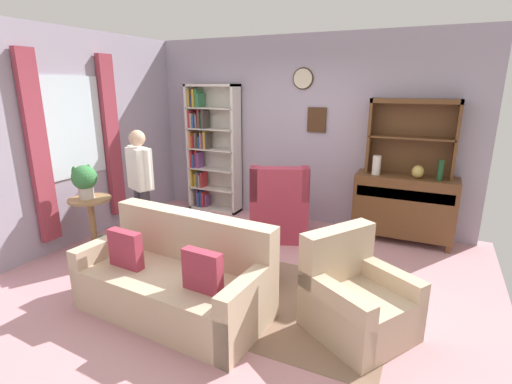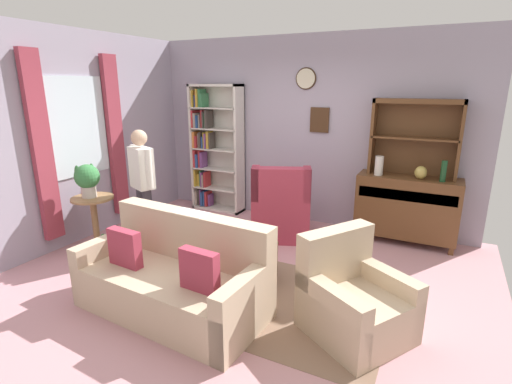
{
  "view_description": "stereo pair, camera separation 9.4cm",
  "coord_description": "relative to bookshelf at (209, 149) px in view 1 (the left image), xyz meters",
  "views": [
    {
      "loc": [
        1.84,
        -3.47,
        2.1
      ],
      "look_at": [
        0.1,
        0.2,
        0.95
      ],
      "focal_mm": 26.8,
      "sensor_mm": 36.0,
      "label": 1
    },
    {
      "loc": [
        1.92,
        -3.43,
        2.1
      ],
      "look_at": [
        0.1,
        0.2,
        0.95
      ],
      "focal_mm": 26.8,
      "sensor_mm": 36.0,
      "label": 2
    }
  ],
  "objects": [
    {
      "name": "wall_left",
      "position": [
        -0.93,
        -1.93,
        0.35
      ],
      "size": [
        0.16,
        4.2,
        2.8
      ],
      "color": "#A399AD",
      "rests_on": "ground_plane"
    },
    {
      "name": "vase_round",
      "position": [
        3.26,
        -0.15,
        -0.04
      ],
      "size": [
        0.15,
        0.15,
        0.17
      ],
      "primitive_type": "ellipsoid",
      "color": "tan",
      "rests_on": "sideboard"
    },
    {
      "name": "vase_tall",
      "position": [
        2.74,
        -0.16,
        0.0
      ],
      "size": [
        0.11,
        0.11,
        0.26
      ],
      "primitive_type": "cylinder",
      "color": "beige",
      "rests_on": "sideboard"
    },
    {
      "name": "sideboard_hutch",
      "position": [
        3.13,
        0.03,
        0.51
      ],
      "size": [
        1.1,
        0.26,
        1.0
      ],
      "color": "brown",
      "rests_on": "sideboard"
    },
    {
      "name": "potted_plant_small",
      "position": [
        -0.12,
        -2.29,
        -0.87
      ],
      "size": [
        0.22,
        0.22,
        0.31
      ],
      "color": "gray",
      "rests_on": "ground_plane"
    },
    {
      "name": "area_rug",
      "position": [
        1.79,
        -2.24,
        -1.04
      ],
      "size": [
        2.94,
        1.62,
        0.01
      ],
      "primitive_type": "cube",
      "color": "#846651",
      "rests_on": "ground_plane"
    },
    {
      "name": "wingback_chair",
      "position": [
        1.55,
        -0.69,
        -0.66
      ],
      "size": [
        1.02,
        1.04,
        1.05
      ],
      "color": "#A33347",
      "rests_on": "ground_plane"
    },
    {
      "name": "bottle_wine",
      "position": [
        3.52,
        -0.17,
        0.01
      ],
      "size": [
        0.07,
        0.07,
        0.27
      ],
      "primitive_type": "cylinder",
      "color": "#194223",
      "rests_on": "sideboard"
    },
    {
      "name": "coffee_table",
      "position": [
        1.58,
        -2.01,
        -0.69
      ],
      "size": [
        0.8,
        0.5,
        0.42
      ],
      "color": "brown",
      "rests_on": "ground_plane"
    },
    {
      "name": "sideboard",
      "position": [
        3.13,
        -0.08,
        -0.54
      ],
      "size": [
        1.3,
        0.45,
        0.92
      ],
      "color": "brown",
      "rests_on": "ground_plane"
    },
    {
      "name": "plant_stand",
      "position": [
        -0.45,
        -2.14,
        -0.61
      ],
      "size": [
        0.52,
        0.52,
        0.71
      ],
      "color": "#997047",
      "rests_on": "ground_plane"
    },
    {
      "name": "ground_plane",
      "position": [
        1.59,
        -1.94,
        -1.06
      ],
      "size": [
        5.4,
        4.6,
        0.02
      ],
      "primitive_type": "cube",
      "color": "#C68C93"
    },
    {
      "name": "wall_back",
      "position": [
        1.59,
        0.19,
        0.36
      ],
      "size": [
        5.0,
        0.09,
        2.8
      ],
      "color": "#A399AD",
      "rests_on": "ground_plane"
    },
    {
      "name": "bookshelf",
      "position": [
        0.0,
        0.0,
        0.0
      ],
      "size": [
        0.9,
        0.3,
        2.1
      ],
      "color": "silver",
      "rests_on": "ground_plane"
    },
    {
      "name": "armchair_floral",
      "position": [
        2.96,
        -2.39,
        -0.76
      ],
      "size": [
        1.06,
        1.05,
        0.88
      ],
      "color": "#C6AD8E",
      "rests_on": "ground_plane"
    },
    {
      "name": "person_reading",
      "position": [
        0.1,
        -1.8,
        -0.14
      ],
      "size": [
        0.51,
        0.32,
        1.56
      ],
      "color": "#38333D",
      "rests_on": "ground_plane"
    },
    {
      "name": "couch_floral",
      "position": [
        1.35,
        -2.8,
        -0.73
      ],
      "size": [
        1.85,
        0.97,
        0.9
      ],
      "color": "#C6AD8E",
      "rests_on": "ground_plane"
    },
    {
      "name": "book_stack",
      "position": [
        1.65,
        -1.92,
        -0.59
      ],
      "size": [
        0.2,
        0.15,
        0.07
      ],
      "color": "#284C8C",
      "rests_on": "coffee_table"
    },
    {
      "name": "potted_plant_large",
      "position": [
        -0.48,
        -2.16,
        -0.09
      ],
      "size": [
        0.31,
        0.31,
        0.43
      ],
      "color": "beige",
      "rests_on": "plant_stand"
    }
  ]
}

